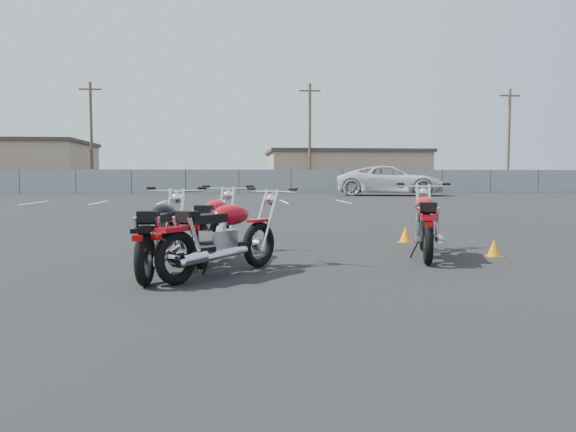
{
  "coord_description": "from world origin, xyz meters",
  "views": [
    {
      "loc": [
        -0.67,
        -7.86,
        1.24
      ],
      "look_at": [
        0.2,
        0.6,
        0.65
      ],
      "focal_mm": 35.0,
      "sensor_mm": 36.0,
      "label": 1
    }
  ],
  "objects": [
    {
      "name": "ground",
      "position": [
        0.0,
        0.0,
        0.0
      ],
      "size": [
        120.0,
        120.0,
        0.0
      ],
      "primitive_type": "plane",
      "color": "black",
      "rests_on": "ground"
    },
    {
      "name": "chainlink_fence",
      "position": [
        -0.0,
        35.0,
        0.9
      ],
      "size": [
        80.06,
        0.06,
        1.8
      ],
      "color": "gray",
      "rests_on": "ground"
    },
    {
      "name": "training_cone_near",
      "position": [
        2.64,
        2.46,
        0.15
      ],
      "size": [
        0.25,
        0.25,
        0.3
      ],
      "color": "orange",
      "rests_on": "ground"
    },
    {
      "name": "utility_pole_c",
      "position": [
        6.0,
        39.0,
        4.69
      ],
      "size": [
        1.8,
        0.24,
        9.0
      ],
      "color": "#4F3824",
      "rests_on": "ground"
    },
    {
      "name": "motorcycle_front_red",
      "position": [
        -0.91,
        0.52,
        0.5
      ],
      "size": [
        0.94,
        2.25,
        1.11
      ],
      "color": "black",
      "rests_on": "ground"
    },
    {
      "name": "motorcycle_second_black",
      "position": [
        -1.55,
        -0.66,
        0.5
      ],
      "size": [
        0.87,
        2.25,
        1.1
      ],
      "color": "black",
      "rests_on": "ground"
    },
    {
      "name": "training_cone_far",
      "position": [
        3.43,
        0.48,
        0.13
      ],
      "size": [
        0.23,
        0.23,
        0.27
      ],
      "color": "orange",
      "rests_on": "ground"
    },
    {
      "name": "motorcycle_rear_red",
      "position": [
        2.34,
        0.48,
        0.52
      ],
      "size": [
        1.17,
        2.31,
        1.14
      ],
      "color": "black",
      "rests_on": "ground"
    },
    {
      "name": "white_van",
      "position": [
        10.0,
        28.73,
        1.56
      ],
      "size": [
        5.45,
        8.81,
        3.12
      ],
      "primitive_type": "imported",
      "rotation": [
        0.0,
        0.0,
        1.29
      ],
      "color": "silver",
      "rests_on": "ground"
    },
    {
      "name": "utility_pole_b",
      "position": [
        -12.0,
        40.0,
        4.69
      ],
      "size": [
        1.8,
        0.24,
        9.0
      ],
      "color": "#4F3824",
      "rests_on": "ground"
    },
    {
      "name": "tan_building_east",
      "position": [
        10.0,
        44.0,
        1.86
      ],
      "size": [
        14.4,
        9.4,
        3.7
      ],
      "color": "tan",
      "rests_on": "ground"
    },
    {
      "name": "motorcycle_third_red",
      "position": [
        -0.79,
        -0.8,
        0.5
      ],
      "size": [
        1.79,
        1.95,
        1.09
      ],
      "color": "black",
      "rests_on": "ground"
    },
    {
      "name": "parking_line_stripes",
      "position": [
        -2.5,
        20.0,
        0.0
      ],
      "size": [
        15.12,
        4.0,
        0.01
      ],
      "color": "silver",
      "rests_on": "ground"
    },
    {
      "name": "utility_pole_d",
      "position": [
        24.0,
        40.0,
        4.69
      ],
      "size": [
        1.8,
        0.24,
        9.0
      ],
      "color": "#4F3824",
      "rests_on": "ground"
    }
  ]
}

